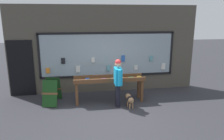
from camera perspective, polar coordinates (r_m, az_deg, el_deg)
ground_plane at (r=6.75m, az=0.73°, el=-11.90°), size 40.00×40.00×0.00m
shopfront_facade at (r=8.53m, az=-2.14°, el=5.27°), size 7.26×0.29×3.36m
display_table_main at (r=7.58m, az=-0.71°, el=-3.05°), size 2.45×0.57×0.91m
person_browsing at (r=7.13m, az=1.56°, el=-2.52°), size 0.22×0.64×1.60m
small_dog at (r=7.27m, az=4.66°, el=-7.59°), size 0.25×0.55×0.41m
sandwich_board_sign at (r=7.77m, az=-15.41°, el=-5.31°), size 0.61×0.87×0.87m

